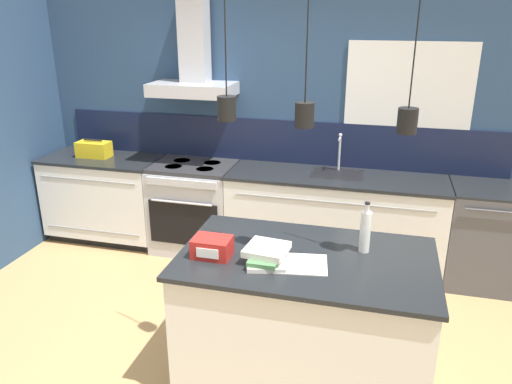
# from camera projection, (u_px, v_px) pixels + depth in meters

# --- Properties ---
(ground_plane) EXTENTS (16.00, 16.00, 0.00)m
(ground_plane) POSITION_uv_depth(u_px,v_px,m) (210.00, 361.00, 3.55)
(ground_plane) COLOR tan
(ground_plane) RESTS_ON ground
(wall_back) EXTENTS (5.60, 2.14, 2.60)m
(wall_back) POSITION_uv_depth(u_px,v_px,m) (270.00, 118.00, 4.91)
(wall_back) COLOR navy
(wall_back) RESTS_ON ground_plane
(counter_run_left) EXTENTS (1.22, 0.64, 0.91)m
(counter_run_left) POSITION_uv_depth(u_px,v_px,m) (106.00, 197.00, 5.35)
(counter_run_left) COLOR black
(counter_run_left) RESTS_ON ground_plane
(counter_run_sink) EXTENTS (2.03, 0.64, 1.27)m
(counter_run_sink) POSITION_uv_depth(u_px,v_px,m) (334.00, 220.00, 4.78)
(counter_run_sink) COLOR black
(counter_run_sink) RESTS_ON ground_plane
(oven_range) EXTENTS (0.82, 0.66, 0.91)m
(oven_range) POSITION_uv_depth(u_px,v_px,m) (195.00, 207.00, 5.11)
(oven_range) COLOR #B5B5BA
(oven_range) RESTS_ON ground_plane
(dishwasher) EXTENTS (0.62, 0.65, 0.91)m
(dishwasher) POSITION_uv_depth(u_px,v_px,m) (482.00, 235.00, 4.46)
(dishwasher) COLOR #4C4C51
(dishwasher) RESTS_ON ground_plane
(kitchen_island) EXTENTS (1.59, 0.96, 0.91)m
(kitchen_island) POSITION_uv_depth(u_px,v_px,m) (304.00, 318.00, 3.26)
(kitchen_island) COLOR black
(kitchen_island) RESTS_ON ground_plane
(bottle_on_island) EXTENTS (0.07, 0.07, 0.33)m
(bottle_on_island) POSITION_uv_depth(u_px,v_px,m) (365.00, 231.00, 3.12)
(bottle_on_island) COLOR silver
(bottle_on_island) RESTS_ON kitchen_island
(book_stack) EXTENTS (0.29, 0.34, 0.10)m
(book_stack) POSITION_uv_depth(u_px,v_px,m) (267.00, 254.00, 3.03)
(book_stack) COLOR silver
(book_stack) RESTS_ON kitchen_island
(red_supply_box) EXTENTS (0.23, 0.18, 0.12)m
(red_supply_box) POSITION_uv_depth(u_px,v_px,m) (212.00, 247.00, 3.09)
(red_supply_box) COLOR red
(red_supply_box) RESTS_ON kitchen_island
(paper_pile) EXTENTS (0.42, 0.32, 0.01)m
(paper_pile) POSITION_uv_depth(u_px,v_px,m) (295.00, 264.00, 3.01)
(paper_pile) COLOR silver
(paper_pile) RESTS_ON kitchen_island
(yellow_toolbox) EXTENTS (0.34, 0.18, 0.19)m
(yellow_toolbox) POSITION_uv_depth(u_px,v_px,m) (94.00, 149.00, 5.18)
(yellow_toolbox) COLOR gold
(yellow_toolbox) RESTS_ON counter_run_left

